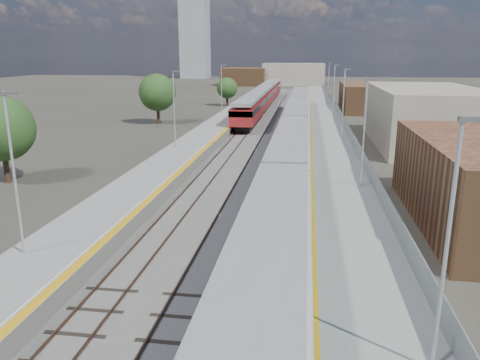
# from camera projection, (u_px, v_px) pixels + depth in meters

# --- Properties ---
(ground) EXTENTS (320.00, 320.00, 0.00)m
(ground) POSITION_uv_depth(u_px,v_px,m) (285.00, 134.00, 60.89)
(ground) COLOR #47443A
(ground) RESTS_ON ground
(ballast_bed) EXTENTS (10.50, 155.00, 0.06)m
(ballast_bed) POSITION_uv_depth(u_px,v_px,m) (270.00, 130.00, 63.58)
(ballast_bed) COLOR #565451
(ballast_bed) RESTS_ON ground
(tracks) EXTENTS (8.96, 160.00, 0.17)m
(tracks) POSITION_uv_depth(u_px,v_px,m) (275.00, 128.00, 65.08)
(tracks) COLOR #4C3323
(tracks) RESTS_ON ground
(platform_right) EXTENTS (4.70, 155.00, 8.52)m
(platform_right) POSITION_uv_depth(u_px,v_px,m) (326.00, 127.00, 62.42)
(platform_right) COLOR slate
(platform_right) RESTS_ON ground
(platform_left) EXTENTS (4.30, 155.00, 8.52)m
(platform_left) POSITION_uv_depth(u_px,v_px,m) (220.00, 125.00, 64.37)
(platform_left) COLOR slate
(platform_left) RESTS_ON ground
(buildings) EXTENTS (72.00, 185.50, 40.00)m
(buildings) POSITION_uv_depth(u_px,v_px,m) (241.00, 52.00, 145.24)
(buildings) COLOR brown
(buildings) RESTS_ON ground
(green_train) EXTENTS (3.07, 85.25, 3.37)m
(green_train) POSITION_uv_depth(u_px,v_px,m) (294.00, 133.00, 47.05)
(green_train) COLOR black
(green_train) RESTS_ON ground
(red_train) EXTENTS (3.08, 62.30, 3.88)m
(red_train) POSITION_uv_depth(u_px,v_px,m) (263.00, 96.00, 88.09)
(red_train) COLOR black
(red_train) RESTS_ON ground
(tree_a) EXTENTS (5.12, 5.12, 6.94)m
(tree_a) POSITION_uv_depth(u_px,v_px,m) (1.00, 129.00, 36.53)
(tree_a) COLOR #382619
(tree_a) RESTS_ON ground
(tree_b) EXTENTS (5.39, 5.39, 7.30)m
(tree_b) POSITION_uv_depth(u_px,v_px,m) (157.00, 92.00, 68.11)
(tree_b) COLOR #382619
(tree_b) RESTS_ON ground
(tree_c) EXTENTS (4.12, 4.12, 5.58)m
(tree_c) POSITION_uv_depth(u_px,v_px,m) (227.00, 88.00, 92.38)
(tree_c) COLOR #382619
(tree_c) RESTS_ON ground
(tree_d) EXTENTS (4.42, 4.42, 5.99)m
(tree_d) POSITION_uv_depth(u_px,v_px,m) (453.00, 98.00, 69.24)
(tree_d) COLOR #382619
(tree_d) RESTS_ON ground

